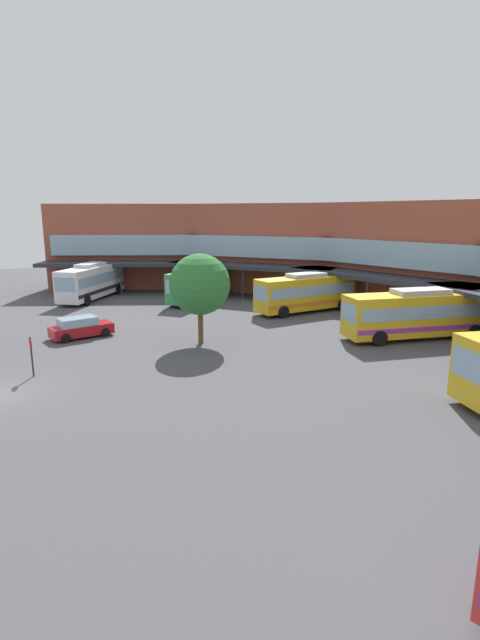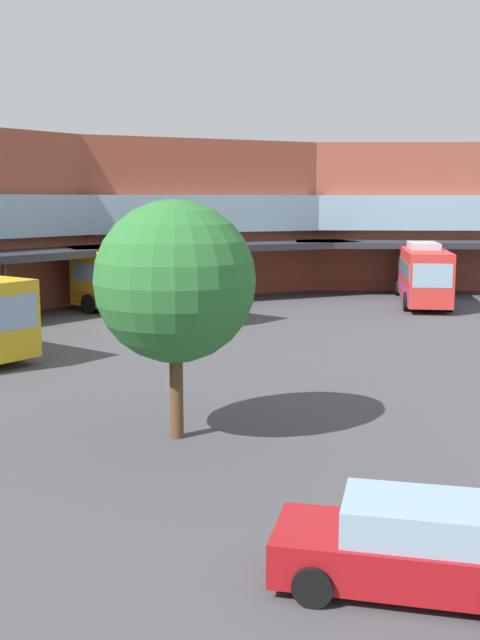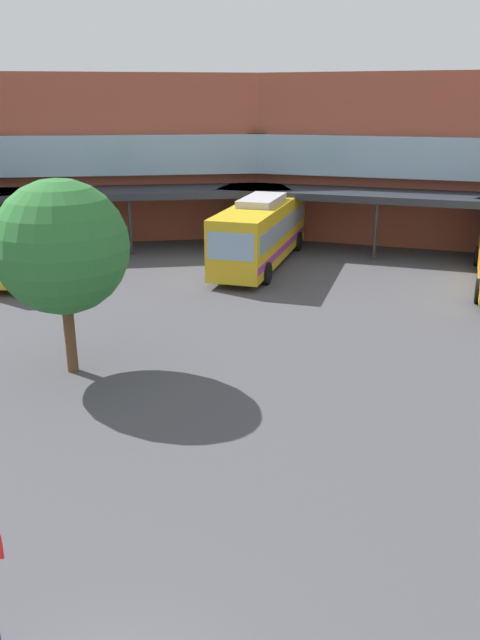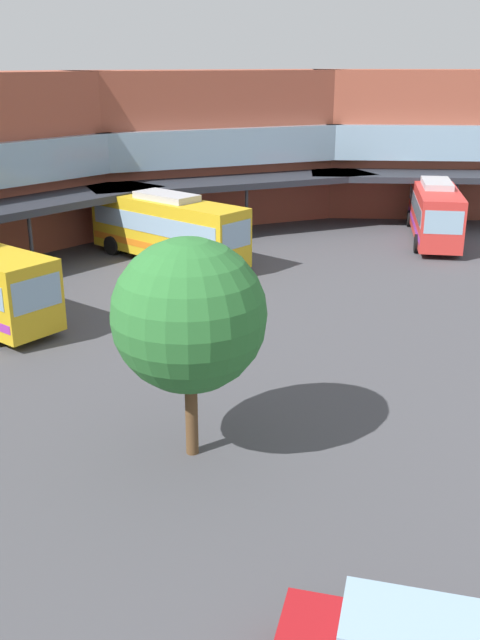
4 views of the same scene
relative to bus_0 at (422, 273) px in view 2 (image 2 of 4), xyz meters
name	(u,v)px [view 2 (image 2 of 4)]	position (x,y,z in m)	size (l,w,h in m)	color
bus_0	(422,273)	(0.00, 0.00, 0.00)	(10.88, 5.52, 3.71)	red
bus_1	(148,281)	(-11.97, 12.13, 0.06)	(4.95, 10.59, 3.84)	gold
parked_car	(413,547)	(-34.84, -7.25, -1.14)	(2.74, 4.68, 1.53)	#A51419
plaza_tree	(175,282)	(-29.52, 0.27, 2.33)	(4.25, 4.25, 6.34)	brown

